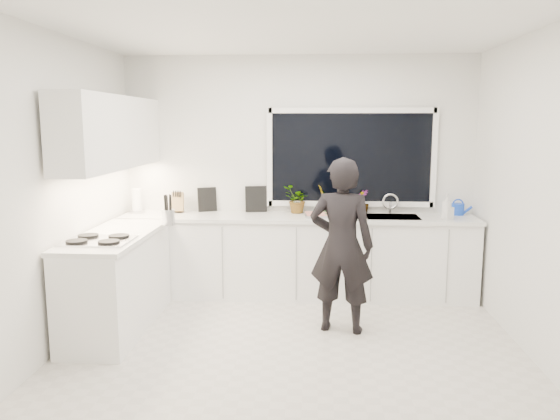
{
  "coord_description": "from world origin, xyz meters",
  "views": [
    {
      "loc": [
        0.18,
        -4.54,
        1.94
      ],
      "look_at": [
        -0.13,
        0.4,
        1.15
      ],
      "focal_mm": 35.0,
      "sensor_mm": 36.0,
      "label": 1
    }
  ],
  "objects": [
    {
      "name": "knife_block",
      "position": [
        -1.38,
        1.59,
        1.03
      ],
      "size": [
        0.14,
        0.12,
        0.22
      ],
      "primitive_type": "cube",
      "rotation": [
        0.0,
        0.0,
        0.13
      ],
      "color": "olive",
      "rests_on": "countertop_back"
    },
    {
      "name": "utensil_crock",
      "position": [
        -1.28,
        0.8,
        1.0
      ],
      "size": [
        0.15,
        0.15,
        0.16
      ],
      "primitive_type": "cylinder",
      "rotation": [
        0.0,
        0.0,
        0.2
      ],
      "color": "silver",
      "rests_on": "countertop_left"
    },
    {
      "name": "stovetop",
      "position": [
        -1.69,
        -0.0,
        0.94
      ],
      "size": [
        0.56,
        0.48,
        0.03
      ],
      "primitive_type": "cube",
      "color": "black",
      "rests_on": "countertop_left"
    },
    {
      "name": "person",
      "position": [
        0.44,
        0.41,
        0.82
      ],
      "size": [
        0.66,
        0.49,
        1.64
      ],
      "primitive_type": "imported",
      "rotation": [
        0.0,
        0.0,
        2.96
      ],
      "color": "black",
      "rests_on": "floor"
    },
    {
      "name": "soap_bottles",
      "position": [
        1.6,
        1.3,
        1.05
      ],
      "size": [
        0.15,
        0.15,
        0.28
      ],
      "color": "#D8BF66",
      "rests_on": "countertop_back"
    },
    {
      "name": "wall_right",
      "position": [
        2.01,
        0.0,
        1.35
      ],
      "size": [
        0.02,
        3.5,
        2.7
      ],
      "primitive_type": "cube",
      "color": "white",
      "rests_on": "ground"
    },
    {
      "name": "countertop_left",
      "position": [
        -1.67,
        0.35,
        0.9
      ],
      "size": [
        0.62,
        1.6,
        0.04
      ],
      "primitive_type": "cube",
      "color": "silver",
      "rests_on": "base_cabinets_left"
    },
    {
      "name": "sink",
      "position": [
        1.05,
        1.45,
        0.87
      ],
      "size": [
        0.58,
        0.42,
        0.14
      ],
      "primitive_type": "cube",
      "color": "silver",
      "rests_on": "countertop_back"
    },
    {
      "name": "ceiling",
      "position": [
        0.0,
        0.0,
        2.71
      ],
      "size": [
        4.0,
        3.5,
        0.02
      ],
      "primitive_type": "cube",
      "color": "white",
      "rests_on": "wall_back"
    },
    {
      "name": "pizza_tray",
      "position": [
        0.3,
        1.42,
        0.94
      ],
      "size": [
        0.48,
        0.37,
        0.03
      ],
      "primitive_type": "cube",
      "rotation": [
        0.0,
        0.0,
        0.1
      ],
      "color": "silver",
      "rests_on": "countertop_back"
    },
    {
      "name": "paper_towel_roll",
      "position": [
        -1.85,
        1.55,
        1.05
      ],
      "size": [
        0.12,
        0.12,
        0.26
      ],
      "primitive_type": "cylinder",
      "rotation": [
        0.0,
        0.0,
        0.08
      ],
      "color": "white",
      "rests_on": "countertop_back"
    },
    {
      "name": "picture_frame_large",
      "position": [
        -1.06,
        1.69,
        1.06
      ],
      "size": [
        0.21,
        0.11,
        0.28
      ],
      "primitive_type": "cube",
      "rotation": [
        0.0,
        0.0,
        0.41
      ],
      "color": "black",
      "rests_on": "countertop_back"
    },
    {
      "name": "floor",
      "position": [
        0.0,
        0.0,
        -0.01
      ],
      "size": [
        4.0,
        3.5,
        0.02
      ],
      "primitive_type": "cube",
      "color": "beige",
      "rests_on": "ground"
    },
    {
      "name": "wall_back",
      "position": [
        0.0,
        1.76,
        1.35
      ],
      "size": [
        4.0,
        0.02,
        2.7
      ],
      "primitive_type": "cube",
      "color": "white",
      "rests_on": "ground"
    },
    {
      "name": "window",
      "position": [
        0.6,
        1.73,
        1.55
      ],
      "size": [
        1.8,
        0.02,
        1.0
      ],
      "primitive_type": "cube",
      "color": "black",
      "rests_on": "wall_back"
    },
    {
      "name": "wall_left",
      "position": [
        -2.01,
        0.0,
        1.35
      ],
      "size": [
        0.02,
        3.5,
        2.7
      ],
      "primitive_type": "cube",
      "color": "white",
      "rests_on": "ground"
    },
    {
      "name": "pizza",
      "position": [
        0.3,
        1.42,
        0.95
      ],
      "size": [
        0.43,
        0.33,
        0.01
      ],
      "primitive_type": "cube",
      "rotation": [
        0.0,
        0.0,
        0.1
      ],
      "color": "#BE3F19",
      "rests_on": "pizza_tray"
    },
    {
      "name": "base_cabinets_back",
      "position": [
        0.0,
        1.45,
        0.44
      ],
      "size": [
        3.92,
        0.58,
        0.88
      ],
      "primitive_type": "cube",
      "color": "white",
      "rests_on": "floor"
    },
    {
      "name": "upper_cabinets",
      "position": [
        -1.79,
        0.7,
        1.85
      ],
      "size": [
        0.34,
        2.1,
        0.7
      ],
      "primitive_type": "cube",
      "color": "white",
      "rests_on": "wall_left"
    },
    {
      "name": "watering_can",
      "position": [
        1.8,
        1.61,
        0.98
      ],
      "size": [
        0.16,
        0.16,
        0.13
      ],
      "primitive_type": "cylinder",
      "rotation": [
        0.0,
        0.0,
        0.2
      ],
      "color": "blue",
      "rests_on": "countertop_back"
    },
    {
      "name": "faucet",
      "position": [
        1.05,
        1.65,
        1.03
      ],
      "size": [
        0.03,
        0.03,
        0.22
      ],
      "primitive_type": "cylinder",
      "color": "silver",
      "rests_on": "countertop_back"
    },
    {
      "name": "countertop_back",
      "position": [
        0.0,
        1.44,
        0.9
      ],
      "size": [
        3.94,
        0.62,
        0.04
      ],
      "primitive_type": "cube",
      "color": "silver",
      "rests_on": "base_cabinets_back"
    },
    {
      "name": "base_cabinets_left",
      "position": [
        -1.67,
        0.35,
        0.44
      ],
      "size": [
        0.58,
        1.6,
        0.88
      ],
      "primitive_type": "cube",
      "color": "white",
      "rests_on": "floor"
    },
    {
      "name": "picture_frame_small",
      "position": [
        -0.49,
        1.69,
        1.07
      ],
      "size": [
        0.25,
        0.07,
        0.3
      ],
      "primitive_type": "cube",
      "rotation": [
        0.0,
        0.0,
        0.2
      ],
      "color": "black",
      "rests_on": "countertop_back"
    },
    {
      "name": "herb_plants",
      "position": [
        0.19,
        1.61,
        1.08
      ],
      "size": [
        1.03,
        0.37,
        0.33
      ],
      "color": "#26662D",
      "rests_on": "countertop_back"
    }
  ]
}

